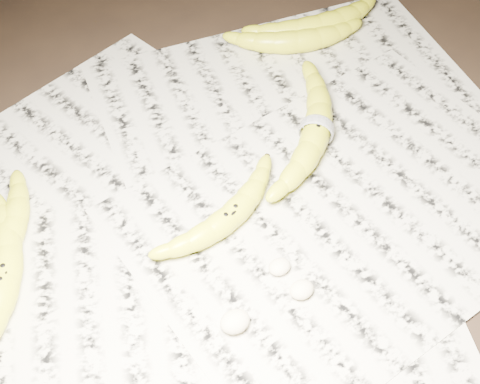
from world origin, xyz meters
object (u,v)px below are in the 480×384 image
banana_taped (317,129)px  banana_upper_a (297,40)px  banana_center (229,215)px  banana_upper_b (318,25)px  banana_left_b (4,243)px  banana_left_a (3,279)px

banana_taped → banana_upper_a: banana_taped is taller
banana_center → banana_upper_b: bearing=22.3°
banana_left_b → banana_upper_b: 0.59m
banana_taped → banana_upper_a: size_ratio=1.25×
banana_left_a → banana_upper_b: same height
banana_taped → banana_center: bearing=154.9°
banana_left_b → banana_taped: (0.43, -0.04, 0.00)m
banana_left_a → banana_taped: (0.45, 0.01, -0.00)m
banana_left_a → banana_upper_a: (0.54, 0.19, -0.00)m
banana_left_a → banana_center: bearing=-72.5°
banana_left_b → banana_upper_a: size_ratio=0.99×
banana_upper_a → banana_upper_b: banana_upper_b is taller
banana_left_b → banana_center: banana_left_b is taller
banana_left_a → banana_center: size_ratio=1.24×
banana_left_b → banana_taped: bearing=-52.4°
banana_center → banana_upper_a: size_ratio=0.97×
banana_center → banana_taped: bearing=3.4°
banana_center → banana_upper_a: 0.36m
banana_center → banana_upper_a: banana_upper_a is taller
banana_left_a → banana_taped: size_ratio=0.96×
banana_taped → banana_left_a: bearing=136.4°
banana_taped → banana_upper_b: 0.23m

